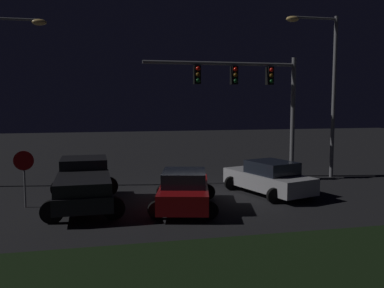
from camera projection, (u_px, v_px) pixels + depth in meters
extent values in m
plane|color=black|center=(188.00, 193.00, 18.63)|extent=(80.00, 80.00, 0.00)
cube|color=black|center=(271.00, 277.00, 9.56)|extent=(20.97, 5.62, 0.10)
cube|color=black|center=(84.00, 190.00, 15.99)|extent=(2.12, 5.44, 0.55)
cube|color=black|center=(84.00, 168.00, 17.07)|extent=(1.88, 1.94, 0.85)
cube|color=black|center=(84.00, 165.00, 17.06)|extent=(1.79, 1.56, 0.51)
cube|color=black|center=(83.00, 183.00, 14.90)|extent=(1.99, 3.06, 0.45)
cylinder|color=black|center=(60.00, 189.00, 17.65)|extent=(0.80, 0.22, 0.80)
cylinder|color=black|center=(109.00, 186.00, 18.14)|extent=(0.80, 0.22, 0.80)
cylinder|color=black|center=(52.00, 212.00, 13.90)|extent=(0.80, 0.22, 0.80)
cylinder|color=black|center=(114.00, 208.00, 14.39)|extent=(0.80, 0.22, 0.80)
cube|color=#B7B7BC|center=(268.00, 181.00, 18.34)|extent=(3.04, 4.74, 0.70)
cube|color=black|center=(272.00, 167.00, 18.07)|extent=(2.13, 2.39, 0.55)
cylinder|color=black|center=(231.00, 183.00, 19.20)|extent=(0.64, 0.22, 0.64)
cylinder|color=black|center=(262.00, 180.00, 20.12)|extent=(0.64, 0.22, 0.64)
cylinder|color=black|center=(275.00, 196.00, 16.63)|extent=(0.64, 0.22, 0.64)
cylinder|color=black|center=(307.00, 191.00, 17.54)|extent=(0.64, 0.22, 0.64)
cube|color=maroon|center=(184.00, 193.00, 15.88)|extent=(2.78, 4.70, 0.70)
cube|color=black|center=(184.00, 178.00, 15.56)|extent=(2.02, 2.32, 0.55)
cylinder|color=black|center=(164.00, 192.00, 17.41)|extent=(0.64, 0.22, 0.64)
cylinder|color=black|center=(207.00, 192.00, 17.38)|extent=(0.64, 0.22, 0.64)
cylinder|color=black|center=(157.00, 210.00, 14.43)|extent=(0.64, 0.22, 0.64)
cylinder|color=black|center=(209.00, 210.00, 14.40)|extent=(0.64, 0.22, 0.64)
cylinder|color=slate|center=(293.00, 118.00, 22.53)|extent=(0.24, 0.24, 6.50)
cylinder|color=slate|center=(221.00, 63.00, 21.36)|extent=(8.20, 0.18, 0.18)
cube|color=black|center=(270.00, 76.00, 22.00)|extent=(0.32, 0.44, 0.95)
sphere|color=red|center=(271.00, 70.00, 21.75)|extent=(0.22, 0.22, 0.22)
sphere|color=#59380A|center=(271.00, 76.00, 21.78)|extent=(0.22, 0.22, 0.22)
sphere|color=#0C4719|center=(271.00, 81.00, 21.81)|extent=(0.22, 0.22, 0.22)
cube|color=black|center=(234.00, 75.00, 21.57)|extent=(0.32, 0.44, 0.95)
sphere|color=red|center=(236.00, 69.00, 21.31)|extent=(0.22, 0.22, 0.22)
sphere|color=#59380A|center=(235.00, 75.00, 21.35)|extent=(0.22, 0.22, 0.22)
sphere|color=#0C4719|center=(235.00, 81.00, 21.38)|extent=(0.22, 0.22, 0.22)
cube|color=black|center=(197.00, 75.00, 21.14)|extent=(0.32, 0.44, 0.95)
sphere|color=red|center=(198.00, 69.00, 20.88)|extent=(0.22, 0.22, 0.22)
sphere|color=#59380A|center=(198.00, 74.00, 20.91)|extent=(0.22, 0.22, 0.22)
sphere|color=#0C4719|center=(198.00, 80.00, 20.94)|extent=(0.22, 0.22, 0.22)
cylinder|color=slate|center=(12.00, 19.00, 19.49)|extent=(2.42, 0.12, 0.12)
ellipsoid|color=#F9CC72|center=(39.00, 22.00, 19.76)|extent=(0.70, 0.44, 0.30)
cylinder|color=slate|center=(334.00, 98.00, 22.17)|extent=(0.20, 0.20, 8.63)
cylinder|color=slate|center=(315.00, 18.00, 21.48)|extent=(2.51, 0.12, 0.12)
ellipsoid|color=#F9CC72|center=(293.00, 19.00, 21.21)|extent=(0.70, 0.44, 0.30)
cylinder|color=slate|center=(25.00, 180.00, 15.95)|extent=(0.07, 0.07, 2.20)
cylinder|color=#B20C0F|center=(24.00, 161.00, 15.84)|extent=(0.76, 0.03, 0.76)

